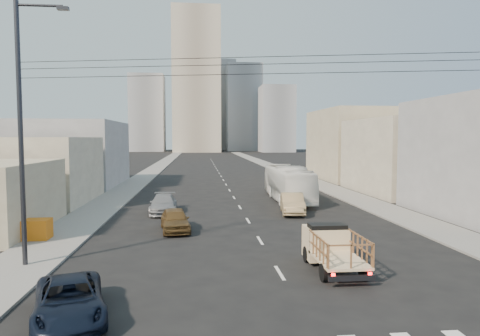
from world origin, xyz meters
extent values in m
plane|color=black|center=(0.00, 0.00, 0.00)|extent=(420.00, 420.00, 0.00)
cube|color=gray|center=(-11.75, 70.00, 0.06)|extent=(3.50, 180.00, 0.12)
cube|color=gray|center=(11.75, 70.00, 0.06)|extent=(3.50, 180.00, 0.12)
cube|color=silver|center=(0.00, 2.00, 0.01)|extent=(0.15, 2.00, 0.01)
cube|color=silver|center=(0.00, 8.00, 0.01)|extent=(0.15, 2.00, 0.01)
cube|color=silver|center=(0.00, 14.00, 0.01)|extent=(0.15, 2.00, 0.01)
cube|color=silver|center=(0.00, 20.00, 0.01)|extent=(0.15, 2.00, 0.01)
cube|color=silver|center=(0.00, 26.00, 0.01)|extent=(0.15, 2.00, 0.01)
cube|color=silver|center=(0.00, 32.00, 0.01)|extent=(0.15, 2.00, 0.01)
cube|color=silver|center=(0.00, 38.00, 0.01)|extent=(0.15, 2.00, 0.01)
cube|color=silver|center=(0.00, 44.00, 0.01)|extent=(0.15, 2.00, 0.01)
cube|color=silver|center=(0.00, 50.00, 0.01)|extent=(0.15, 2.00, 0.01)
cube|color=silver|center=(0.00, 56.00, 0.01)|extent=(0.15, 2.00, 0.01)
cube|color=silver|center=(0.00, 62.00, 0.01)|extent=(0.15, 2.00, 0.01)
cube|color=silver|center=(0.00, 68.00, 0.01)|extent=(0.15, 2.00, 0.01)
cube|color=silver|center=(0.00, 74.00, 0.01)|extent=(0.15, 2.00, 0.01)
cube|color=silver|center=(0.00, 80.00, 0.01)|extent=(0.15, 2.00, 0.01)
cube|color=silver|center=(0.00, 86.00, 0.01)|extent=(0.15, 2.00, 0.01)
cube|color=silver|center=(0.00, 92.00, 0.01)|extent=(0.15, 2.00, 0.01)
cube|color=silver|center=(0.00, 98.00, 0.01)|extent=(0.15, 2.00, 0.01)
cube|color=silver|center=(0.00, 104.00, 0.01)|extent=(0.15, 2.00, 0.01)
cube|color=beige|center=(2.47, 1.39, 0.70)|extent=(1.90, 3.00, 0.12)
cube|color=beige|center=(2.47, 3.39, 0.95)|extent=(1.90, 1.60, 1.50)
cube|color=black|center=(2.47, 3.14, 1.55)|extent=(1.70, 0.90, 0.70)
cube|color=#2D2D33|center=(2.47, -0.16, 0.40)|extent=(1.90, 0.12, 0.22)
cube|color=#FF0C0C|center=(1.72, -0.16, 0.55)|extent=(0.15, 0.05, 0.12)
cube|color=#FF0C0C|center=(3.22, -0.16, 0.55)|extent=(0.15, 0.05, 0.12)
cylinder|color=black|center=(1.62, 3.49, 0.38)|extent=(0.25, 0.76, 0.76)
cylinder|color=black|center=(3.32, 3.49, 0.38)|extent=(0.25, 0.76, 0.76)
cylinder|color=black|center=(1.62, 0.69, 0.38)|extent=(0.25, 0.76, 0.76)
cylinder|color=black|center=(3.32, 0.69, 0.38)|extent=(0.25, 0.76, 0.76)
imported|color=black|center=(-7.76, -2.10, 0.65)|extent=(3.38, 5.08, 1.30)
imported|color=white|center=(4.96, 23.58, 1.65)|extent=(2.92, 11.89, 3.30)
imported|color=brown|center=(-5.03, 11.03, 0.72)|extent=(2.24, 4.44, 1.45)
imported|color=tan|center=(3.81, 16.57, 0.79)|extent=(2.30, 4.98, 1.58)
imported|color=gray|center=(-6.30, 17.75, 0.72)|extent=(2.13, 5.01, 1.44)
cylinder|color=#2D2D33|center=(-11.50, 4.00, 6.00)|extent=(0.22, 0.22, 12.00)
cylinder|color=#2D2D33|center=(-10.50, 4.00, 11.80)|extent=(2.00, 0.12, 0.12)
cube|color=#2D2D33|center=(-9.50, 4.00, 11.70)|extent=(0.50, 0.25, 0.15)
cylinder|color=black|center=(0.00, 1.50, 9.30)|extent=(23.01, 5.02, 0.02)
cylinder|color=black|center=(0.00, 1.50, 9.00)|extent=(23.01, 5.02, 0.02)
cylinder|color=black|center=(0.00, 1.50, 8.60)|extent=(23.01, 5.02, 0.02)
cube|color=#CE6A13|center=(-13.00, 9.14, 0.31)|extent=(1.80, 1.20, 0.38)
cube|color=#CE6A13|center=(-13.00, 9.14, 0.69)|extent=(1.80, 1.20, 0.38)
cube|color=#CE6A13|center=(-13.00, 9.14, 1.07)|extent=(1.80, 1.20, 0.38)
cube|color=#A79E87|center=(19.50, 28.00, 4.00)|extent=(11.00, 14.00, 8.00)
cube|color=tan|center=(20.00, 44.00, 5.00)|extent=(12.00, 16.00, 10.00)
cube|color=#A79E87|center=(-19.00, 24.00, 3.00)|extent=(11.00, 12.00, 6.00)
cube|color=gray|center=(-19.50, 39.00, 4.00)|extent=(12.00, 16.00, 8.00)
cube|color=tan|center=(-4.00, 170.00, 30.00)|extent=(20.00, 20.00, 60.00)
cube|color=gray|center=(18.00, 185.00, 20.00)|extent=(16.00, 16.00, 40.00)
cube|color=gray|center=(-26.00, 180.00, 17.00)|extent=(15.00, 15.00, 34.00)
cube|color=gray|center=(6.00, 200.00, 22.00)|extent=(18.00, 18.00, 44.00)
cube|color=gray|center=(30.00, 165.00, 14.00)|extent=(14.00, 14.00, 28.00)
camera|label=1|loc=(-3.54, -16.18, 5.92)|focal=32.00mm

